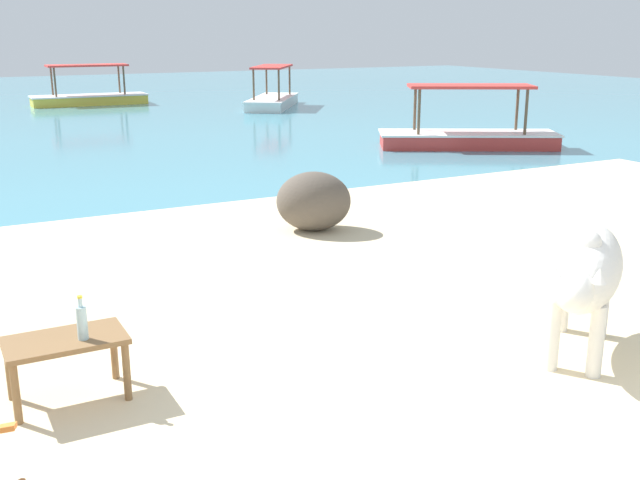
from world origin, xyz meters
The scene contains 9 objects.
sand_beach centered at (0.00, 0.00, 0.02)m, with size 18.00×14.00×0.04m, color beige.
water_surface centered at (0.00, 22.00, 0.00)m, with size 60.00×36.00×0.03m, color teal.
cow centered at (1.53, 0.89, 0.72)m, with size 1.63×1.44×1.03m.
low_bench_table centered at (-1.96, 1.92, 0.41)m, with size 0.76×0.44×0.44m.
bottle centered at (-1.86, 1.85, 0.60)m, with size 0.07×0.07×0.30m.
shore_rock_large centered at (1.47, 5.05, 0.40)m, with size 0.90×0.71×0.72m, color brown.
boat_white centered at (7.35, 19.22, 0.29)m, with size 3.02×3.68×1.29m.
boat_yellow centered at (2.40, 22.83, 0.29)m, with size 3.70×1.25×1.29m.
boat_red centered at (7.47, 9.62, 0.29)m, with size 3.78×2.78×1.29m.
Camera 1 is at (-2.62, -2.84, 2.40)m, focal length 42.33 mm.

